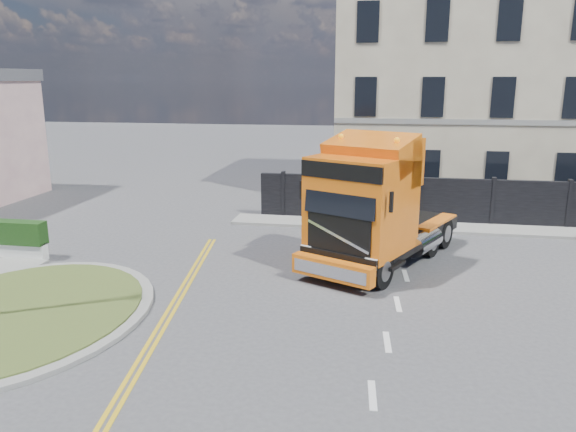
# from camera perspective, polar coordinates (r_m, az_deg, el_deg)

# --- Properties ---
(ground) EXTENTS (120.00, 120.00, 0.00)m
(ground) POSITION_cam_1_polar(r_m,az_deg,el_deg) (16.67, 0.78, -7.76)
(ground) COLOR #424244
(ground) RESTS_ON ground
(traffic_island) EXTENTS (6.80, 6.80, 0.17)m
(traffic_island) POSITION_cam_1_polar(r_m,az_deg,el_deg) (16.64, -25.91, -8.96)
(traffic_island) COLOR gray
(traffic_island) RESTS_ON ground
(hoarding_fence) EXTENTS (18.80, 0.25, 2.00)m
(hoarding_fence) POSITION_cam_1_polar(r_m,az_deg,el_deg) (25.19, 19.04, 1.30)
(hoarding_fence) COLOR black
(hoarding_fence) RESTS_ON ground
(georgian_building) EXTENTS (12.30, 10.30, 12.80)m
(georgian_building) POSITION_cam_1_polar(r_m,az_deg,el_deg) (32.02, 16.64, 12.61)
(georgian_building) COLOR beige
(georgian_building) RESTS_ON ground
(pavement_far) EXTENTS (20.00, 1.60, 0.12)m
(pavement_far) POSITION_cam_1_polar(r_m,az_deg,el_deg) (24.45, 17.91, -1.25)
(pavement_far) COLOR gray
(pavement_far) RESTS_ON ground
(truck) EXTENTS (5.52, 7.63, 4.31)m
(truck) POSITION_cam_1_polar(r_m,az_deg,el_deg) (18.47, 8.48, 0.51)
(truck) COLOR black
(truck) RESTS_ON ground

